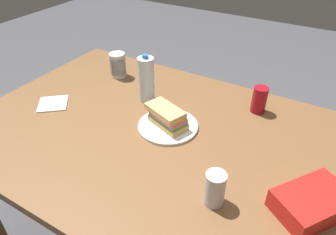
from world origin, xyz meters
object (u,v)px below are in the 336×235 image
(plastic_cup_stack, at_px, (118,65))
(paper_plate, at_px, (168,126))
(water_bottle_tall, at_px, (146,80))
(chip_bag, at_px, (312,202))
(dining_table, at_px, (171,150))
(soda_can_red, at_px, (259,100))
(sandwich, at_px, (167,117))
(soda_can_silver, at_px, (215,189))

(plastic_cup_stack, bearing_deg, paper_plate, 150.31)
(water_bottle_tall, bearing_deg, chip_bag, 160.32)
(dining_table, xyz_separation_m, soda_can_red, (-0.25, -0.36, 0.14))
(soda_can_red, distance_m, plastic_cup_stack, 0.76)
(dining_table, xyz_separation_m, plastic_cup_stack, (0.51, -0.32, 0.14))
(water_bottle_tall, bearing_deg, dining_table, 142.08)
(paper_plate, bearing_deg, chip_bag, 166.29)
(dining_table, height_order, sandwich, sandwich)
(soda_can_red, xyz_separation_m, plastic_cup_stack, (0.76, 0.04, 0.00))
(soda_can_red, xyz_separation_m, chip_bag, (-0.31, 0.46, -0.03))
(chip_bag, bearing_deg, sandwich, -68.30)
(soda_can_red, relative_size, water_bottle_tall, 0.52)
(paper_plate, height_order, soda_can_red, soda_can_red)
(chip_bag, relative_size, plastic_cup_stack, 1.76)
(sandwich, bearing_deg, soda_can_silver, 140.79)
(soda_can_silver, bearing_deg, dining_table, -37.96)
(dining_table, height_order, soda_can_red, soda_can_red)
(sandwich, distance_m, water_bottle_tall, 0.25)
(plastic_cup_stack, relative_size, soda_can_silver, 1.07)
(soda_can_silver, bearing_deg, water_bottle_tall, -37.94)
(chip_bag, height_order, water_bottle_tall, water_bottle_tall)
(paper_plate, height_order, soda_can_silver, soda_can_silver)
(sandwich, distance_m, plastic_cup_stack, 0.54)
(paper_plate, distance_m, soda_can_silver, 0.43)
(sandwich, bearing_deg, paper_plate, -173.49)
(paper_plate, relative_size, soda_can_silver, 2.09)
(dining_table, height_order, chip_bag, chip_bag)
(chip_bag, distance_m, soda_can_silver, 0.30)
(water_bottle_tall, xyz_separation_m, plastic_cup_stack, (0.27, -0.13, -0.04))
(dining_table, relative_size, paper_plate, 6.87)
(plastic_cup_stack, bearing_deg, soda_can_silver, 145.96)
(sandwich, xyz_separation_m, soda_can_silver, (-0.33, 0.27, 0.01))
(paper_plate, bearing_deg, soda_can_silver, 140.39)
(water_bottle_tall, bearing_deg, sandwich, 144.31)
(water_bottle_tall, relative_size, soda_can_silver, 1.92)
(sandwich, xyz_separation_m, water_bottle_tall, (0.19, -0.14, 0.06))
(soda_can_red, relative_size, chip_bag, 0.53)
(paper_plate, bearing_deg, water_bottle_tall, -35.03)
(paper_plate, distance_m, sandwich, 0.05)
(paper_plate, distance_m, water_bottle_tall, 0.26)
(plastic_cup_stack, bearing_deg, soda_can_red, -176.67)
(soda_can_red, bearing_deg, water_bottle_tall, 19.41)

